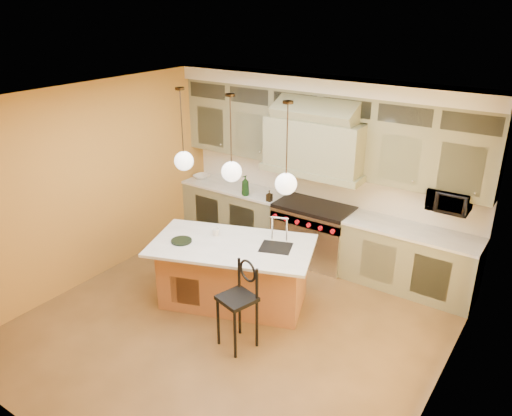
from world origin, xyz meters
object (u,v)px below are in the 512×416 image
Objects in this scene: counter_stool at (239,300)px; microwave at (449,200)px; kitchen_island at (234,272)px; range at (313,232)px.

microwave is at bearing 72.37° from counter_stool.
kitchen_island is at bearing 146.11° from counter_stool.
microwave is (1.95, 0.11, 0.96)m from range.
kitchen_island is 0.96m from counter_stool.
kitchen_island is at bearing -141.61° from microwave.
range is 0.50× the size of kitchen_island.
microwave reaches higher than kitchen_island.
range is at bearing 112.59° from counter_stool.
kitchen_island reaches higher than range.
range is at bearing 59.29° from kitchen_island.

